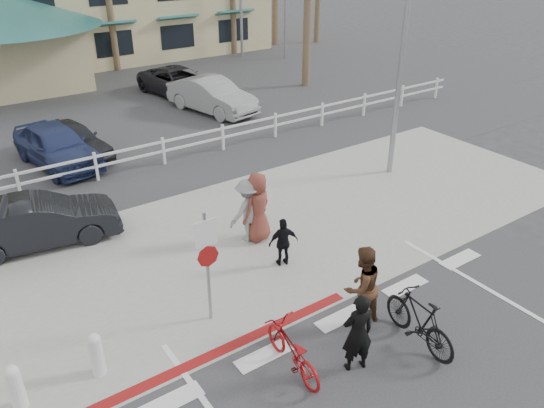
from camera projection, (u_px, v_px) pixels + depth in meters
ground at (360, 334)px, 10.99m from camera, size 140.00×140.00×0.00m
bike_path at (436, 396)px, 9.53m from camera, size 12.00×16.00×0.01m
sidewalk_plaza at (245, 240)px, 14.27m from camera, size 22.00×7.00×0.01m
cross_street at (179, 187)px, 17.18m from camera, size 40.00×5.00×0.01m
parking_lot at (88, 112)px, 24.10m from camera, size 50.00×16.00×0.01m
curb_red at (204, 359)px, 10.35m from camera, size 7.00×0.25×0.02m
rail_fence at (166, 151)px, 18.66m from camera, size 29.40×0.16×1.00m
sign_post at (207, 262)px, 10.76m from camera, size 0.50×0.10×2.90m
bollard_0 at (96, 354)px, 9.81m from camera, size 0.26×0.26×0.95m
bollard_1 at (16, 387)px, 9.11m from camera, size 0.26×0.26×0.95m
streetlight_0 at (404, 37)px, 16.18m from camera, size 0.60×2.00×9.00m
info_sign at (285, 12)px, 32.76m from camera, size 1.20×0.16×5.60m
bike_red at (292, 350)px, 9.91m from camera, size 0.75×1.82×0.94m
rider_red at (358, 333)px, 9.78m from camera, size 0.71×0.56×1.69m
bike_black at (419, 320)px, 10.51m from camera, size 0.71×1.95×1.14m
rider_black at (362, 286)px, 10.91m from camera, size 0.91×0.71×1.85m
pedestrian_a at (248, 210)px, 13.91m from camera, size 1.22×0.81×1.77m
pedestrian_child at (283, 242)px, 12.97m from camera, size 0.81×0.51×1.29m
pedestrian_b at (258, 207)px, 13.91m from camera, size 1.09×0.89×1.92m
car_white_sedan at (39, 222)px, 13.82m from camera, size 4.18×1.98×1.32m
lot_car_2 at (56, 145)px, 18.45m from camera, size 2.43×4.56×1.48m
lot_car_3 at (212, 96)px, 23.80m from camera, size 2.61×4.86×1.52m
lot_car_5 at (179, 82)px, 26.22m from camera, size 2.98×5.14×1.35m
lot_car_6 at (72, 140)px, 19.13m from camera, size 2.35×4.08×1.31m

